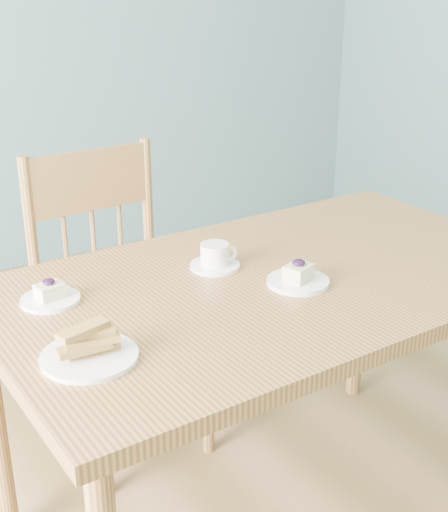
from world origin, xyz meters
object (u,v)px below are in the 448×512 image
object	(u,v)px
cheesecake_plate_near	(298,278)
dining_table	(277,303)
cheesecake_plate_far	(50,296)
coffee_cup	(215,258)
dining_chair	(117,305)
biscotti_plate	(89,348)

from	to	relation	value
cheesecake_plate_near	dining_table	bearing A→B (deg)	102.12
cheesecake_plate_far	coffee_cup	size ratio (longest dim) A/B	1.07
cheesecake_plate_near	coffee_cup	size ratio (longest dim) A/B	1.19
cheesecake_plate_near	cheesecake_plate_far	world-z (taller)	cheesecake_plate_near
dining_chair	biscotti_plate	size ratio (longest dim) A/B	5.00
dining_chair	coffee_cup	distance (m)	0.56
coffee_cup	biscotti_plate	size ratio (longest dim) A/B	0.66
cheesecake_plate_near	coffee_cup	world-z (taller)	same
coffee_cup	biscotti_plate	bearing A→B (deg)	-127.39
dining_table	coffee_cup	size ratio (longest dim) A/B	11.22
coffee_cup	biscotti_plate	world-z (taller)	biscotti_plate
dining_table	cheesecake_plate_far	bearing A→B (deg)	161.66
coffee_cup	dining_table	bearing A→B (deg)	-28.66
dining_chair	coffee_cup	xyz separation A→B (m)	(0.10, -0.46, 0.31)
cheesecake_plate_near	cheesecake_plate_far	xyz separation A→B (m)	(-0.57, 0.24, -0.00)
dining_chair	cheesecake_plate_near	bearing A→B (deg)	-74.17
biscotti_plate	dining_table	bearing A→B (deg)	13.00
cheesecake_plate_near	cheesecake_plate_far	distance (m)	0.62
biscotti_plate	dining_chair	bearing A→B (deg)	62.70
coffee_cup	dining_chair	bearing A→B (deg)	124.88
dining_chair	dining_table	bearing A→B (deg)	-73.48
cheesecake_plate_near	biscotti_plate	size ratio (longest dim) A/B	0.78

